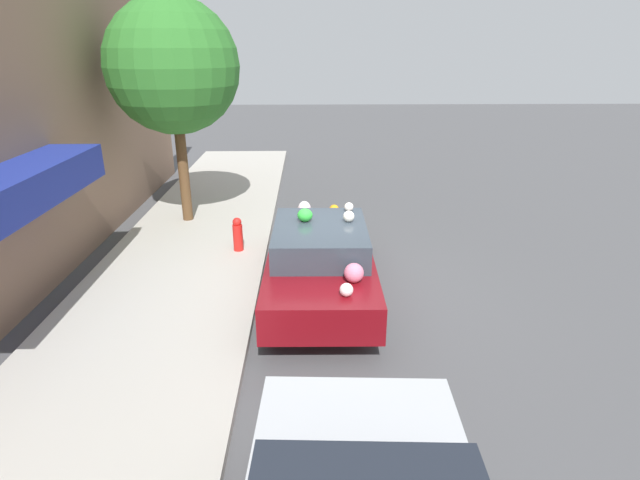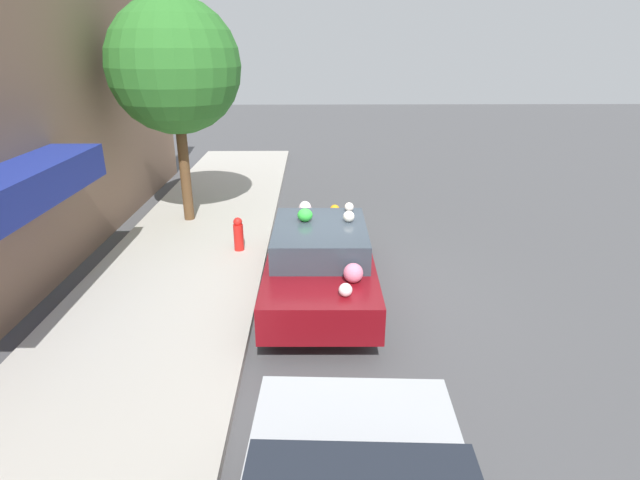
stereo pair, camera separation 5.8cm
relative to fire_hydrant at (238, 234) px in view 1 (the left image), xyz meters
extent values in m
plane|color=#4C4C4F|center=(-1.68, -1.67, -0.49)|extent=(60.00, 60.00, 0.00)
cube|color=#B2ADA3|center=(-1.68, 1.03, -0.42)|extent=(24.00, 3.20, 0.15)
cube|color=#846651|center=(-1.68, 3.28, 2.21)|extent=(18.00, 0.30, 5.41)
cube|color=navy|center=(-2.83, 2.68, 1.68)|extent=(4.48, 0.90, 0.55)
cylinder|color=brown|center=(1.99, 1.48, 0.90)|extent=(0.24, 0.24, 2.49)
sphere|color=#2D7228|center=(1.99, 1.48, 3.16)|extent=(2.91, 2.91, 2.91)
cylinder|color=red|center=(0.00, 0.00, -0.07)|extent=(0.20, 0.20, 0.55)
sphere|color=red|center=(0.00, 0.00, 0.26)|extent=(0.18, 0.18, 0.18)
cube|color=maroon|center=(-1.68, -1.64, 0.11)|extent=(4.33, 1.79, 0.56)
cube|color=#333D47|center=(-1.85, -1.63, 0.61)|extent=(1.96, 1.54, 0.45)
cylinder|color=black|center=(-0.33, -0.87, -0.17)|extent=(0.64, 0.19, 0.64)
cylinder|color=black|center=(-0.36, -2.45, -0.17)|extent=(0.64, 0.19, 0.64)
cylinder|color=black|center=(-3.01, -0.83, -0.17)|extent=(0.64, 0.19, 0.64)
cylinder|color=black|center=(-3.03, -2.41, -0.17)|extent=(0.64, 0.19, 0.64)
sphere|color=white|center=(-1.09, -2.16, 0.91)|extent=(0.21, 0.21, 0.16)
ellipsoid|color=purple|center=(-0.44, -1.77, 0.51)|extent=(0.37, 0.39, 0.25)
sphere|color=pink|center=(-0.60, -1.84, 0.55)|extent=(0.47, 0.47, 0.33)
sphere|color=white|center=(-3.45, -1.96, 0.48)|extent=(0.27, 0.27, 0.19)
ellipsoid|color=orange|center=(0.01, -1.96, 0.50)|extent=(0.28, 0.28, 0.23)
ellipsoid|color=green|center=(-1.62, -1.39, 0.94)|extent=(0.28, 0.29, 0.22)
sphere|color=#94592B|center=(-0.68, -2.19, 0.50)|extent=(0.32, 0.32, 0.23)
sphere|color=pink|center=(-0.73, -2.11, 0.55)|extent=(0.47, 0.47, 0.33)
ellipsoid|color=pink|center=(-0.33, -1.97, 0.48)|extent=(0.29, 0.33, 0.20)
ellipsoid|color=white|center=(0.00, -1.36, 0.54)|extent=(0.33, 0.28, 0.31)
sphere|color=pink|center=(-3.01, -2.10, 0.53)|extent=(0.37, 0.37, 0.29)
sphere|color=white|center=(-1.65, -2.12, 0.93)|extent=(0.19, 0.19, 0.19)
camera|label=1|loc=(-9.52, -1.46, 3.59)|focal=28.00mm
camera|label=2|loc=(-9.52, -1.51, 3.59)|focal=28.00mm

